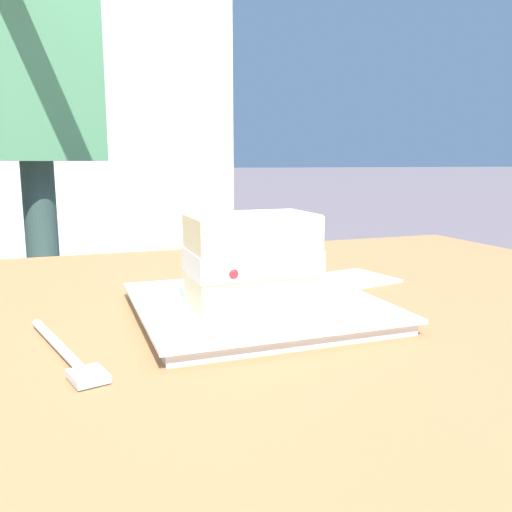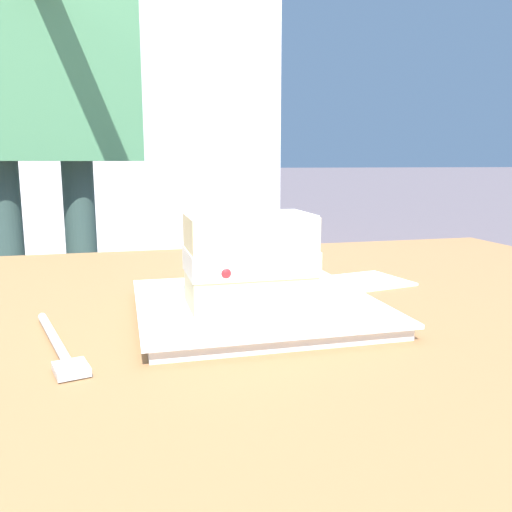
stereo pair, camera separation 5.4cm
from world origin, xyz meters
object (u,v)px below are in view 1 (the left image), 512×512
(dessert_fork, at_px, (66,353))
(paper_napkin, at_px, (345,280))
(cake_slice, at_px, (251,260))
(patio_table, at_px, (211,412))
(dessert_plate, at_px, (256,306))

(dessert_fork, distance_m, paper_napkin, 0.39)
(paper_napkin, bearing_deg, cake_slice, -144.97)
(dessert_fork, bearing_deg, patio_table, 21.94)
(patio_table, bearing_deg, dessert_fork, -158.06)
(cake_slice, relative_size, paper_napkin, 0.90)
(dessert_plate, xyz_separation_m, paper_napkin, (0.17, 0.11, -0.01))
(patio_table, height_order, paper_napkin, paper_napkin)
(dessert_plate, xyz_separation_m, dessert_fork, (-0.19, -0.06, -0.00))
(cake_slice, relative_size, dessert_fork, 0.73)
(dessert_plate, relative_size, dessert_fork, 1.45)
(dessert_fork, bearing_deg, dessert_plate, 18.81)
(cake_slice, distance_m, dessert_fork, 0.19)
(patio_table, height_order, dessert_fork, dessert_fork)
(dessert_fork, height_order, paper_napkin, dessert_fork)
(dessert_plate, bearing_deg, patio_table, -169.84)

